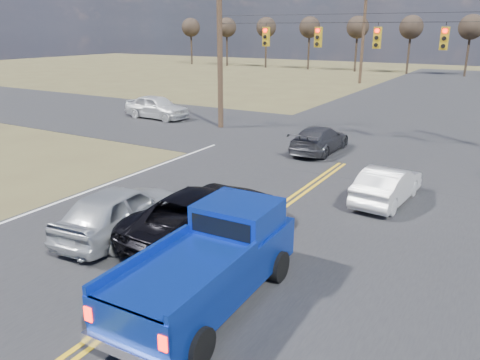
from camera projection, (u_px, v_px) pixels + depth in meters
The scene contains 12 objects.
ground at pixel (108, 332), 9.26m from camera, with size 160.00×160.00×0.00m, color brown.
road_main at pixel (307, 189), 17.44m from camera, with size 14.00×120.00×0.02m, color #28282B.
road_cross at pixel (368, 146), 23.98m from camera, with size 120.00×12.00×0.02m, color #28282B.
signal_gantry at pixel (386, 43), 22.00m from camera, with size 19.60×4.83×10.00m.
utility_poles at pixel (371, 40), 21.55m from camera, with size 19.60×58.32×10.00m.
treeline at pixel (416, 29), 29.55m from camera, with size 87.00×117.80×7.40m.
pickup_truck at pixel (211, 262), 10.03m from camera, with size 2.17×5.20×1.93m.
silver_suv at pixel (120, 210), 13.45m from camera, with size 1.76×4.37×1.49m, color #B0B4B9.
black_suv at pixel (207, 213), 13.20m from camera, with size 2.48×5.37×1.49m, color black.
white_car_queue at pixel (387, 185), 16.00m from camera, with size 1.33×3.81×1.25m, color white.
dgrey_car_queue at pixel (320, 139), 22.56m from camera, with size 1.76×4.32×1.25m, color #3A3A40.
cross_car_west at pixel (157, 107), 30.94m from camera, with size 4.55×1.83×1.55m, color silver.
Camera 1 is at (6.27, -5.44, 5.72)m, focal length 35.00 mm.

